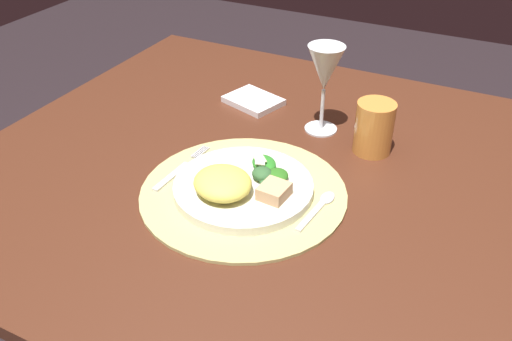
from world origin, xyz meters
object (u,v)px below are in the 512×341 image
Objects in this scene: wine_glass at (325,71)px; dinner_plate at (243,187)px; fork at (180,170)px; spoon at (321,205)px; napkin at (253,101)px; amber_tumbler at (374,128)px; dining_table at (297,226)px.

dinner_plate is at bearing -98.18° from wine_glass.
spoon reaches higher than fork.
napkin is 0.32m from amber_tumbler.
amber_tumbler reaches higher than fork.
fork is (-0.20, -0.10, 0.14)m from dining_table.
dining_table is 0.26m from fork.
amber_tumbler is at bearing 56.05° from dining_table.
wine_glass is (0.18, -0.05, 0.13)m from napkin.
napkin is (-0.21, 0.22, 0.13)m from dining_table.
spoon is (0.28, 0.02, 0.00)m from fork.
spoon is 0.41m from napkin.
napkin reaches higher than dining_table.
dining_table is 0.32m from wine_glass.
wine_glass reaches higher than fork.
wine_glass is (-0.10, 0.26, 0.13)m from spoon.
spoon is at bearing 3.97° from fork.
wine_glass is at bearing 81.82° from dinner_plate.
fork is 0.28m from spoon.
amber_tumbler is at bearing 56.63° from dinner_plate.
wine_glass is at bearing 98.26° from dining_table.
fork is 1.59× the size of amber_tumbler.
wine_glass is (0.04, 0.28, 0.12)m from dinner_plate.
napkin is at bearing 133.22° from spoon.
wine_glass is at bearing 164.33° from amber_tumbler.
dinner_plate is at bearing -1.11° from fork.
fork is 1.34× the size of spoon.
spoon is 1.18× the size of amber_tumbler.
fork is 0.39m from amber_tumbler.
amber_tumbler is at bearing -15.67° from wine_glass.
napkin is (-0.14, 0.32, -0.01)m from dinner_plate.
wine_glass is (-0.03, 0.18, 0.26)m from dining_table.
dinner_plate is 0.14m from spoon.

